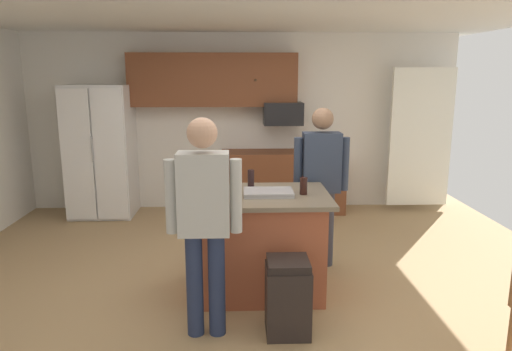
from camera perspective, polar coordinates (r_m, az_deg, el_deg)
floor at (r=4.73m, az=-1.47°, el=-12.88°), size 7.04×7.04×0.00m
ceiling at (r=4.32m, az=-1.67°, el=20.14°), size 7.04×7.04×0.00m
back_wall at (r=7.12m, az=-1.80°, el=6.51°), size 6.40×0.10×2.60m
french_door_window_panel at (r=7.24m, az=19.34°, el=4.34°), size 0.90×0.06×2.00m
cabinet_run_upper at (r=6.89m, az=-5.22°, el=11.49°), size 2.40×0.38×0.75m
cabinet_run_lower at (r=6.97m, az=3.20°, el=-0.71°), size 1.80×0.63×0.90m
refrigerator at (r=7.03m, az=-18.31°, el=2.80°), size 0.88×0.76×1.86m
microwave_over_range at (r=6.83m, az=3.29°, el=7.52°), size 0.56×0.40×0.32m
kitchen_island at (r=4.38m, az=0.15°, el=-8.17°), size 1.31×0.92×0.94m
person_elder_center at (r=3.53m, az=-6.33°, el=-4.63°), size 0.57×0.22×1.70m
person_guest_left at (r=4.88m, az=7.90°, el=-0.16°), size 0.57×0.22×1.68m
glass_pilsner at (r=4.31m, az=-5.38°, el=-1.04°), size 0.06×0.06×0.15m
glass_short_whisky at (r=4.48m, az=-0.62°, el=-0.37°), size 0.06×0.06×0.17m
glass_dark_ale at (r=4.23m, az=5.80°, el=-1.27°), size 0.07×0.07×0.16m
serving_tray at (r=4.21m, az=1.50°, el=-2.09°), size 0.44×0.30×0.04m
trash_bin at (r=3.79m, az=3.87°, el=-14.49°), size 0.34×0.34×0.61m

